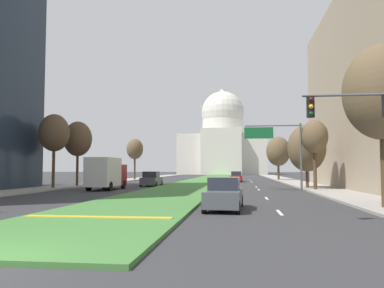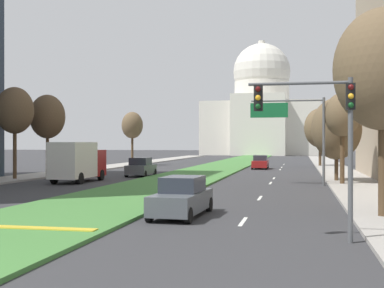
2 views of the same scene
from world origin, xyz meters
TOP-DOWN VIEW (x-y plane):
  - ground_plane at (0.00, 65.75)m, footprint 289.32×289.32m
  - grass_median at (0.00, 59.18)m, footprint 6.90×118.36m
  - median_curb_nose at (0.00, 7.42)m, footprint 6.21×0.50m
  - lane_dashes_right at (7.73, 39.96)m, footprint 0.16×58.87m
  - sidewalk_left at (-14.00, 52.60)m, footprint 4.00×118.36m
  - sidewalk_right at (14.00, 52.60)m, footprint 4.00×118.36m
  - capitol_building at (0.00, 130.80)m, footprint 30.26×25.87m
  - traffic_light_near_right at (10.66, 7.66)m, footprint 3.34×0.35m
  - overhead_guide_sign at (9.66, 30.09)m, footprint 5.50×0.20m
  - street_tree_right_near at (13.30, 13.15)m, footprint 4.04×4.04m
  - street_tree_left_mid at (-13.46, 30.31)m, footprint 3.14×3.14m
  - street_tree_right_mid at (13.03, 30.41)m, footprint 2.58×2.58m
  - street_tree_left_far at (-12.83, 34.86)m, footprint 3.24×3.24m
  - street_tree_right_far at (12.84, 33.66)m, footprint 3.95×3.95m
  - street_tree_left_distant at (-12.81, 59.62)m, footprint 2.96×2.96m
  - street_tree_right_distant at (12.62, 61.18)m, footprint 4.15×4.15m
  - sedan_lead_stopped at (4.99, 12.40)m, footprint 2.00×4.77m
  - sedan_midblock at (-4.67, 37.51)m, footprint 1.98×4.14m
  - sedan_distant at (5.32, 53.80)m, footprint 1.91×4.59m
  - box_truck_delivery at (-7.47, 29.53)m, footprint 2.40×6.40m

SIDE VIEW (x-z plane):
  - ground_plane at x=0.00m, z-range 0.00..0.00m
  - lane_dashes_right at x=7.73m, z-range 0.00..0.01m
  - grass_median at x=0.00m, z-range 0.00..0.14m
  - sidewalk_left at x=-14.00m, z-range 0.00..0.15m
  - sidewalk_right at x=14.00m, z-range 0.00..0.15m
  - median_curb_nose at x=0.00m, z-range 0.14..0.18m
  - sedan_distant at x=5.32m, z-range -0.05..1.61m
  - sedan_lead_stopped at x=4.99m, z-range -0.05..1.65m
  - sedan_midblock at x=-4.67m, z-range -0.06..1.71m
  - box_truck_delivery at x=-7.47m, z-range 0.08..3.28m
  - traffic_light_near_right at x=10.66m, z-range 1.20..6.40m
  - street_tree_right_far at x=12.84m, z-range 0.90..7.65m
  - overhead_guide_sign at x=9.66m, z-range 1.39..7.89m
  - street_tree_right_distant at x=12.62m, z-range 1.25..8.97m
  - street_tree_right_mid at x=13.03m, z-range 1.74..8.57m
  - street_tree_left_far at x=-12.83m, z-range 1.75..9.34m
  - street_tree_left_distant at x=-12.81m, z-range 1.84..9.30m
  - street_tree_left_mid at x=-13.46m, z-range 1.91..9.75m
  - street_tree_right_near at x=13.30m, z-range 1.79..10.48m
  - capitol_building at x=0.00m, z-range -3.83..26.85m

